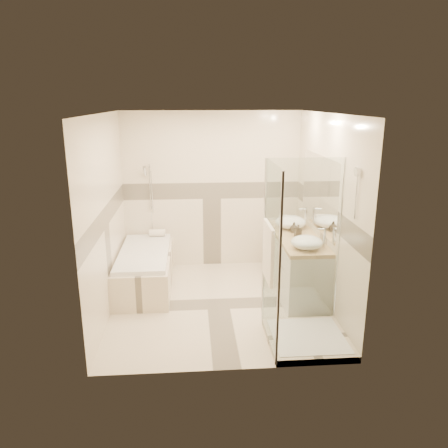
{
  "coord_description": "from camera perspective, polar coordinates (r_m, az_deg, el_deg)",
  "views": [
    {
      "loc": [
        -0.34,
        -5.36,
        2.66
      ],
      "look_at": [
        0.1,
        0.25,
        1.05
      ],
      "focal_mm": 35.0,
      "sensor_mm": 36.0,
      "label": 1
    }
  ],
  "objects": [
    {
      "name": "faucet_near",
      "position": [
        6.46,
        10.56,
        1.02
      ],
      "size": [
        0.12,
        0.03,
        0.3
      ],
      "color": "silver",
      "rests_on": "vanity"
    },
    {
      "name": "room",
      "position": [
        5.56,
        -0.27,
        1.38
      ],
      "size": [
        2.82,
        3.02,
        2.52
      ],
      "color": "beige",
      "rests_on": "ground"
    },
    {
      "name": "vanity",
      "position": [
        6.26,
        9.41,
        -5.18
      ],
      "size": [
        0.58,
        1.62,
        0.85
      ],
      "color": "silver",
      "rests_on": "ground"
    },
    {
      "name": "folded_towels",
      "position": [
        6.73,
        8.09,
        0.57
      ],
      "size": [
        0.16,
        0.26,
        0.08
      ],
      "primitive_type": "cube",
      "rotation": [
        0.0,
        0.0,
        -0.0
      ],
      "color": "white",
      "rests_on": "vanity"
    },
    {
      "name": "faucet_far",
      "position": [
        5.62,
        12.92,
        -1.57
      ],
      "size": [
        0.11,
        0.03,
        0.27
      ],
      "color": "silver",
      "rests_on": "vanity"
    },
    {
      "name": "vessel_sink_far",
      "position": [
        5.58,
        10.75,
        -2.37
      ],
      "size": [
        0.4,
        0.4,
        0.16
      ],
      "primitive_type": "ellipsoid",
      "color": "white",
      "rests_on": "vanity"
    },
    {
      "name": "amenity_bottle_a",
      "position": [
        6.0,
        9.64,
        -0.94
      ],
      "size": [
        0.09,
        0.09,
        0.17
      ],
      "primitive_type": "imported",
      "rotation": [
        0.0,
        0.0,
        0.16
      ],
      "color": "black",
      "rests_on": "vanity"
    },
    {
      "name": "shower_enclosure",
      "position": [
        5.02,
        9.58,
        -9.66
      ],
      "size": [
        0.96,
        0.93,
        2.04
      ],
      "color": "beige",
      "rests_on": "ground"
    },
    {
      "name": "amenity_bottle_b",
      "position": [
        6.23,
        9.12,
        -0.42
      ],
      "size": [
        0.15,
        0.15,
        0.15
      ],
      "primitive_type": "imported",
      "rotation": [
        0.0,
        0.0,
        -0.31
      ],
      "color": "black",
      "rests_on": "vanity"
    },
    {
      "name": "vessel_sink_near",
      "position": [
        6.43,
        8.67,
        0.26
      ],
      "size": [
        0.45,
        0.45,
        0.18
      ],
      "primitive_type": "ellipsoid",
      "color": "white",
      "rests_on": "vanity"
    },
    {
      "name": "rolled_towel",
      "position": [
        7.02,
        -8.71,
        -1.14
      ],
      "size": [
        0.25,
        0.11,
        0.11
      ],
      "primitive_type": "cylinder",
      "rotation": [
        0.0,
        1.57,
        0.0
      ],
      "color": "white",
      "rests_on": "bathtub"
    },
    {
      "name": "bathtub",
      "position": [
        6.49,
        -10.28,
        -5.56
      ],
      "size": [
        0.75,
        1.7,
        0.56
      ],
      "color": "beige",
      "rests_on": "ground"
    }
  ]
}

